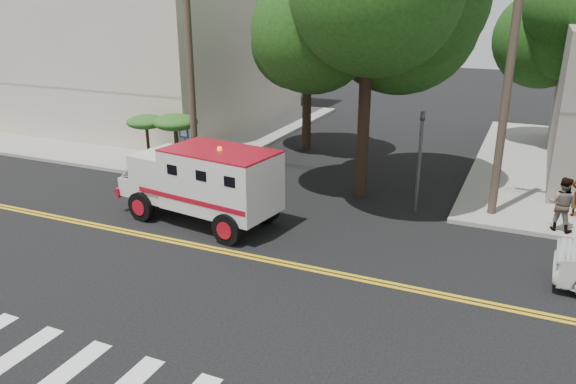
% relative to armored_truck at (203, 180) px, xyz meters
% --- Properties ---
extents(ground, '(100.00, 100.00, 0.00)m').
position_rel_armored_truck_xyz_m(ground, '(2.51, -1.77, -1.49)').
color(ground, black).
rests_on(ground, ground).
extents(sidewalk_nw, '(17.00, 17.00, 0.15)m').
position_rel_armored_truck_xyz_m(sidewalk_nw, '(-10.99, 11.73, -1.42)').
color(sidewalk_nw, gray).
rests_on(sidewalk_nw, ground).
extents(building_left, '(16.00, 14.00, 10.00)m').
position_rel_armored_truck_xyz_m(building_left, '(-12.99, 13.23, 3.66)').
color(building_left, beige).
rests_on(building_left, sidewalk_nw).
extents(utility_pole_left, '(0.28, 0.28, 9.00)m').
position_rel_armored_truck_xyz_m(utility_pole_left, '(-3.09, 4.23, 3.01)').
color(utility_pole_left, '#382D23').
rests_on(utility_pole_left, ground).
extents(utility_pole_right, '(0.28, 0.28, 9.00)m').
position_rel_armored_truck_xyz_m(utility_pole_right, '(8.81, 4.43, 3.01)').
color(utility_pole_right, '#382D23').
rests_on(utility_pole_right, ground).
extents(tree_left, '(4.48, 4.20, 7.70)m').
position_rel_armored_truck_xyz_m(tree_left, '(-0.17, 10.01, 4.24)').
color(tree_left, black).
rests_on(tree_left, ground).
extents(traffic_signal, '(0.15, 0.18, 3.60)m').
position_rel_armored_truck_xyz_m(traffic_signal, '(6.31, 3.83, 0.73)').
color(traffic_signal, '#3F3F42').
rests_on(traffic_signal, ground).
extents(accessibility_sign, '(0.45, 0.10, 2.02)m').
position_rel_armored_truck_xyz_m(accessibility_sign, '(-3.69, 4.40, -0.13)').
color(accessibility_sign, '#3F3F42').
rests_on(accessibility_sign, ground).
extents(palm_planter, '(3.52, 2.63, 2.36)m').
position_rel_armored_truck_xyz_m(palm_planter, '(-4.92, 4.85, 0.15)').
color(palm_planter, '#1E3314').
rests_on(palm_planter, sidewalk_nw).
extents(armored_truck, '(6.00, 2.99, 2.62)m').
position_rel_armored_truck_xyz_m(armored_truck, '(0.00, 0.00, 0.00)').
color(armored_truck, silver).
rests_on(armored_truck, ground).
extents(pedestrian_b, '(1.01, 0.87, 1.77)m').
position_rel_armored_truck_xyz_m(pedestrian_b, '(10.90, 3.73, -0.46)').
color(pedestrian_b, gray).
rests_on(pedestrian_b, sidewalk_ne).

